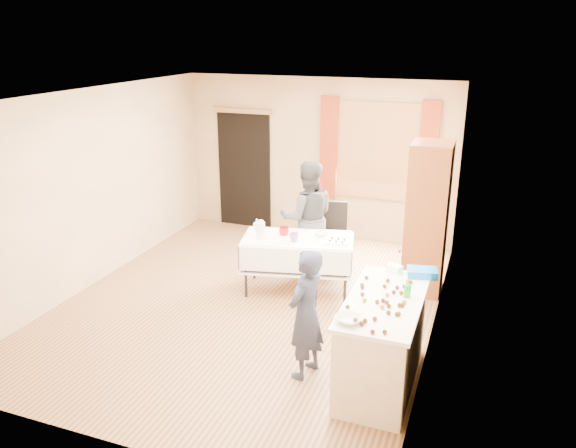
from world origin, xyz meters
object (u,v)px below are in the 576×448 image
at_px(girl, 306,314).
at_px(woman, 308,218).
at_px(cabinet, 427,219).
at_px(chair, 332,249).
at_px(party_table, 298,259).
at_px(counter, 382,342).

distance_m(girl, woman, 2.56).
xyz_separation_m(cabinet, chair, (-1.32, 0.26, -0.70)).
height_order(girl, woman, woman).
height_order(chair, woman, woman).
xyz_separation_m(cabinet, party_table, (-1.55, -0.61, -0.55)).
relative_size(counter, party_table, 0.93).
bearing_deg(chair, girl, -93.49).
bearing_deg(chair, woman, -156.17).
xyz_separation_m(chair, girl, (0.49, -2.66, 0.38)).
bearing_deg(cabinet, girl, -109.26).
height_order(cabinet, girl, cabinet).
distance_m(chair, woman, 0.65).
relative_size(party_table, girl, 1.16).
height_order(counter, girl, girl).
relative_size(counter, girl, 1.08).
bearing_deg(party_table, counter, -61.93).
bearing_deg(woman, girl, 83.75).
xyz_separation_m(counter, party_table, (-1.45, 1.67, -0.01)).
distance_m(party_table, girl, 1.94).
height_order(cabinet, counter, cabinet).
xyz_separation_m(chair, woman, (-0.30, -0.24, 0.52)).
xyz_separation_m(party_table, chair, (0.23, 0.87, -0.16)).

